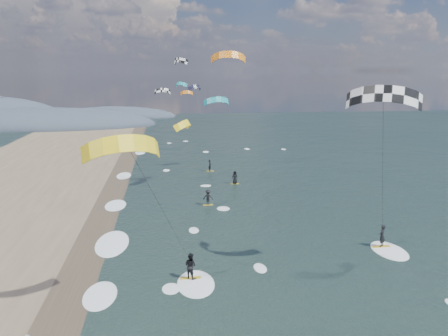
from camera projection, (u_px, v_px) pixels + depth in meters
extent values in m
cube|color=#382D23|center=(80.00, 270.00, 32.27)|extent=(3.00, 240.00, 0.00)
ellipsoid|color=#3D4756|center=(34.00, 126.00, 115.69)|extent=(64.00, 24.00, 10.00)
ellipsoid|color=#3D4756|center=(112.00, 118.00, 137.37)|extent=(40.00, 18.00, 7.00)
cube|color=gold|center=(381.00, 247.00, 36.53)|extent=(1.54, 0.46, 0.07)
imported|color=black|center=(382.00, 236.00, 36.32)|extent=(0.81, 0.81, 1.90)
ellipsoid|color=white|center=(389.00, 251.00, 35.81)|extent=(2.60, 4.20, 0.12)
cylinder|color=black|center=(383.00, 173.00, 31.82)|extent=(0.02, 0.02, 13.78)
cube|color=gold|center=(191.00, 278.00, 30.99)|extent=(1.47, 0.45, 0.07)
imported|color=black|center=(191.00, 266.00, 30.78)|extent=(1.14, 1.13, 1.86)
ellipsoid|color=white|center=(196.00, 284.00, 30.26)|extent=(2.60, 4.20, 0.12)
cylinder|color=black|center=(163.00, 212.00, 26.55)|extent=(0.02, 0.02, 11.77)
cube|color=gold|center=(208.00, 205.00, 47.94)|extent=(1.10, 0.35, 0.05)
imported|color=black|center=(208.00, 197.00, 47.75)|extent=(1.23, 0.91, 1.70)
cube|color=gold|center=(235.00, 184.00, 56.96)|extent=(1.10, 0.35, 0.05)
imported|color=black|center=(235.00, 177.00, 56.77)|extent=(0.97, 0.84, 1.68)
cube|color=gold|center=(210.00, 171.00, 64.16)|extent=(1.10, 0.35, 0.05)
imported|color=black|center=(210.00, 165.00, 63.97)|extent=(0.56, 0.70, 1.67)
ellipsoid|color=white|center=(88.00, 296.00, 28.56)|extent=(2.40, 5.40, 0.11)
ellipsoid|color=white|center=(106.00, 244.00, 37.26)|extent=(2.40, 5.40, 0.11)
ellipsoid|color=white|center=(119.00, 205.00, 47.90)|extent=(2.40, 5.40, 0.11)
ellipsoid|color=white|center=(129.00, 176.00, 61.45)|extent=(2.40, 5.40, 0.11)
ellipsoid|color=white|center=(137.00, 152.00, 78.86)|extent=(2.40, 5.40, 0.11)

